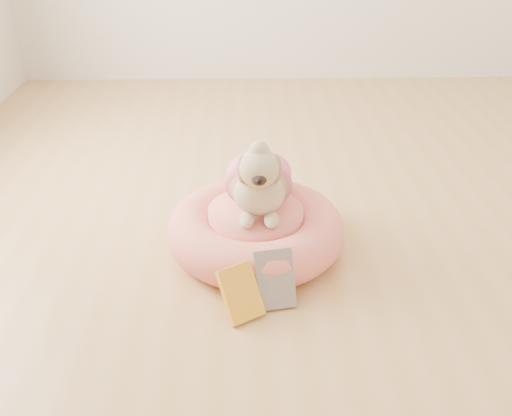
{
  "coord_description": "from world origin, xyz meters",
  "views": [
    {
      "loc": [
        -0.33,
        -2.09,
        1.3
      ],
      "look_at": [
        -0.28,
        -0.18,
        0.22
      ],
      "focal_mm": 40.0,
      "sensor_mm": 36.0,
      "label": 1
    }
  ],
  "objects_px": {
    "pet_bed": "(256,230)",
    "dog": "(259,167)",
    "book_white": "(275,279)",
    "book_yellow": "(241,293)"
  },
  "relations": [
    {
      "from": "book_yellow",
      "to": "book_white",
      "type": "bearing_deg",
      "value": -3.05
    },
    {
      "from": "pet_bed",
      "to": "dog",
      "type": "height_order",
      "value": "dog"
    },
    {
      "from": "dog",
      "to": "pet_bed",
      "type": "bearing_deg",
      "value": -114.73
    },
    {
      "from": "pet_bed",
      "to": "book_white",
      "type": "relative_size",
      "value": 3.42
    },
    {
      "from": "pet_bed",
      "to": "book_yellow",
      "type": "height_order",
      "value": "pet_bed"
    },
    {
      "from": "dog",
      "to": "book_white",
      "type": "relative_size",
      "value": 2.2
    },
    {
      "from": "pet_bed",
      "to": "dog",
      "type": "distance_m",
      "value": 0.27
    },
    {
      "from": "dog",
      "to": "book_yellow",
      "type": "distance_m",
      "value": 0.52
    },
    {
      "from": "dog",
      "to": "book_white",
      "type": "distance_m",
      "value": 0.46
    },
    {
      "from": "book_yellow",
      "to": "book_white",
      "type": "height_order",
      "value": "book_white"
    }
  ]
}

